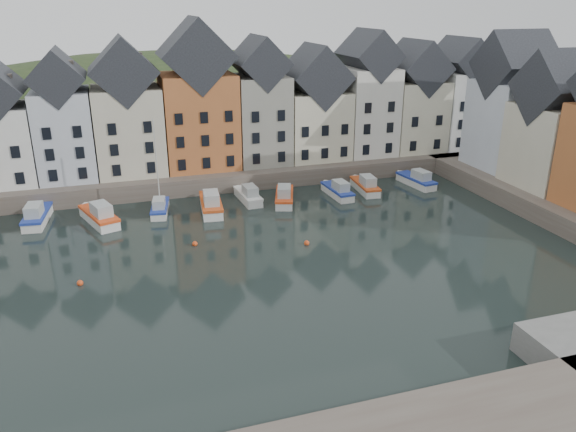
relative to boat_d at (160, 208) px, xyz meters
name	(u,v)px	position (x,y,z in m)	size (l,w,h in m)	color
ground	(258,277)	(6.22, -17.61, -0.66)	(260.00, 260.00, 0.00)	black
far_quay	(199,169)	(6.22, 12.39, 0.34)	(90.00, 16.00, 2.00)	brown
hillside	(182,231)	(6.24, 38.39, -18.62)	(153.60, 70.40, 64.00)	#213219
far_terrace	(224,109)	(9.43, 10.39, 8.21)	(72.37, 8.16, 17.78)	beige
right_terrace	(560,124)	(42.22, -9.54, 8.25)	(8.30, 24.25, 16.36)	silver
mooring_buoys	(200,255)	(2.22, -12.28, -0.51)	(20.50, 5.50, 0.50)	#DC4719
boat_b	(37,216)	(-12.28, 0.99, 0.07)	(2.65, 6.57, 2.46)	silver
boat_c	(100,216)	(-6.14, -1.10, 0.11)	(4.19, 7.05, 2.59)	silver
boat_d	(160,208)	(0.00, 0.00, 0.00)	(2.54, 5.53, 10.19)	silver
boat_e	(211,204)	(5.35, -1.04, 0.13)	(2.86, 7.09, 2.65)	silver
boat_f	(248,196)	(9.98, 0.90, 0.00)	(2.16, 5.93, 2.24)	silver
boat_g	(284,197)	(13.73, -0.79, 0.05)	(3.81, 6.51, 2.39)	silver
boat_h	(338,191)	(20.34, -0.58, 0.00)	(2.07, 5.88, 2.23)	silver
boat_i	(365,186)	(24.17, 0.11, 0.03)	(2.39, 6.17, 2.32)	silver
boat_j	(417,180)	(31.19, 0.25, 0.03)	(2.65, 6.22, 2.31)	silver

